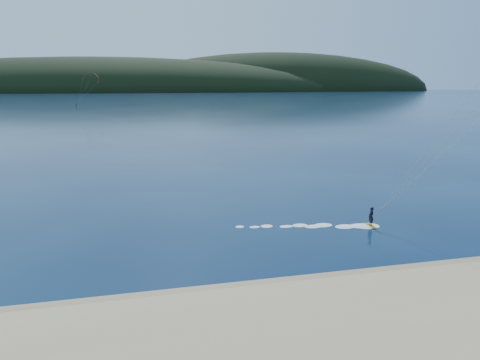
% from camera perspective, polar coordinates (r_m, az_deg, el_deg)
% --- Properties ---
extents(ground, '(1800.00, 1800.00, 0.00)m').
position_cam_1_polar(ground, '(19.15, -4.50, -22.13)').
color(ground, '#061332').
rests_on(ground, ground).
extents(wet_sand, '(220.00, 2.50, 0.10)m').
position_cam_1_polar(wet_sand, '(22.94, -6.25, -15.68)').
color(wet_sand, '#8C7051').
rests_on(wet_sand, ground).
extents(headland, '(1200.00, 310.00, 140.00)m').
position_cam_1_polar(headland, '(760.93, -13.04, 11.63)').
color(headland, black).
rests_on(headland, ground).
extents(kitesurfer_far, '(13.02, 7.20, 16.34)m').
position_cam_1_polar(kitesurfer_far, '(220.47, -19.60, 12.62)').
color(kitesurfer_far, orange).
rests_on(kitesurfer_far, ground).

